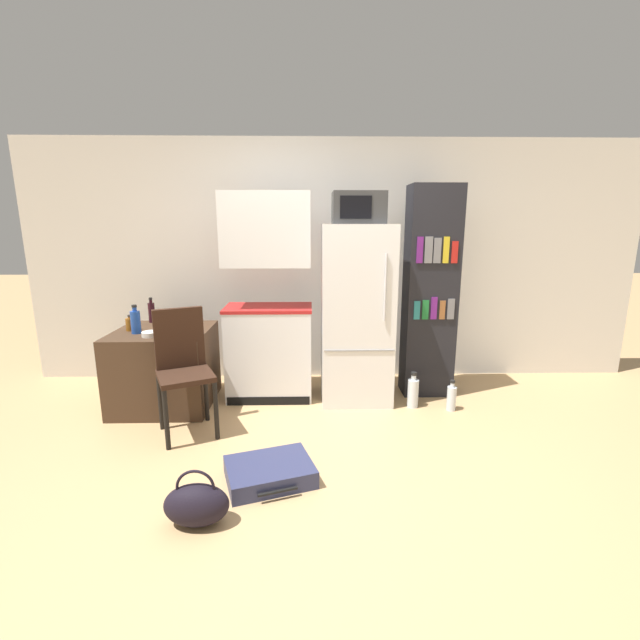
{
  "coord_description": "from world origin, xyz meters",
  "views": [
    {
      "loc": [
        -0.07,
        -2.55,
        1.63
      ],
      "look_at": [
        0.01,
        0.85,
        0.87
      ],
      "focal_mm": 24.0,
      "sensor_mm": 36.0,
      "label": 1
    }
  ],
  "objects": [
    {
      "name": "ground_plane",
      "position": [
        0.0,
        0.0,
        0.0
      ],
      "size": [
        24.0,
        24.0,
        0.0
      ],
      "primitive_type": "plane",
      "color": "tan"
    },
    {
      "name": "wall_back",
      "position": [
        0.2,
        2.0,
        1.24
      ],
      "size": [
        6.4,
        0.1,
        2.48
      ],
      "color": "silver",
      "rests_on": "ground_plane"
    },
    {
      "name": "side_table",
      "position": [
        -1.4,
        1.2,
        0.35
      ],
      "size": [
        0.83,
        0.8,
        0.71
      ],
      "color": "#422D1E",
      "rests_on": "ground_plane"
    },
    {
      "name": "kitchen_hutch",
      "position": [
        -0.46,
        1.37,
        0.88
      ],
      "size": [
        0.81,
        0.46,
        1.91
      ],
      "color": "white",
      "rests_on": "ground_plane"
    },
    {
      "name": "refrigerator",
      "position": [
        0.36,
        1.31,
        0.82
      ],
      "size": [
        0.64,
        0.6,
        1.63
      ],
      "color": "white",
      "rests_on": "ground_plane"
    },
    {
      "name": "microwave",
      "position": [
        0.35,
        1.31,
        1.77
      ],
      "size": [
        0.46,
        0.36,
        0.28
      ],
      "color": "#333333",
      "rests_on": "refrigerator"
    },
    {
      "name": "bookshelf",
      "position": [
        1.07,
        1.44,
        0.99
      ],
      "size": [
        0.47,
        0.32,
        1.99
      ],
      "color": "black",
      "rests_on": "ground_plane"
    },
    {
      "name": "bottle_blue_soda",
      "position": [
        -1.58,
        1.09,
        0.81
      ],
      "size": [
        0.08,
        0.08,
        0.25
      ],
      "color": "#1E47A3",
      "rests_on": "side_table"
    },
    {
      "name": "bottle_amber_beer",
      "position": [
        -1.67,
        1.2,
        0.77
      ],
      "size": [
        0.09,
        0.09,
        0.14
      ],
      "color": "brown",
      "rests_on": "side_table"
    },
    {
      "name": "bottle_wine_dark",
      "position": [
        -1.6,
        1.53,
        0.81
      ],
      "size": [
        0.06,
        0.06,
        0.24
      ],
      "color": "black",
      "rests_on": "side_table"
    },
    {
      "name": "bowl",
      "position": [
        -1.42,
        0.99,
        0.73
      ],
      "size": [
        0.14,
        0.14,
        0.04
      ],
      "color": "silver",
      "rests_on": "side_table"
    },
    {
      "name": "chair",
      "position": [
        -1.08,
        0.69,
        0.59
      ],
      "size": [
        0.53,
        0.53,
        0.99
      ],
      "rotation": [
        0.0,
        0.0,
        0.44
      ],
      "color": "black",
      "rests_on": "ground_plane"
    },
    {
      "name": "suitcase_large_flat",
      "position": [
        -0.34,
        -0.05,
        0.06
      ],
      "size": [
        0.64,
        0.55,
        0.12
      ],
      "rotation": [
        0.0,
        0.0,
        0.31
      ],
      "color": "navy",
      "rests_on": "ground_plane"
    },
    {
      "name": "handbag",
      "position": [
        -0.7,
        -0.46,
        0.12
      ],
      "size": [
        0.36,
        0.2,
        0.33
      ],
      "color": "black",
      "rests_on": "ground_plane"
    },
    {
      "name": "water_bottle_front",
      "position": [
        1.19,
        1.0,
        0.12
      ],
      "size": [
        0.08,
        0.08,
        0.28
      ],
      "color": "silver",
      "rests_on": "ground_plane"
    },
    {
      "name": "water_bottle_middle",
      "position": [
        0.86,
        1.08,
        0.14
      ],
      "size": [
        0.1,
        0.1,
        0.33
      ],
      "color": "silver",
      "rests_on": "ground_plane"
    }
  ]
}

